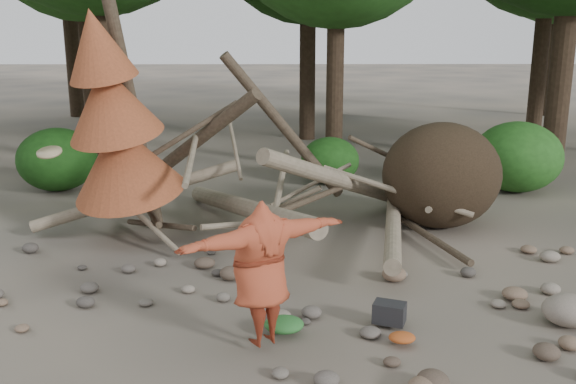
{
  "coord_description": "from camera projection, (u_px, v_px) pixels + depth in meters",
  "views": [
    {
      "loc": [
        -0.36,
        -7.24,
        3.64
      ],
      "look_at": [
        -0.27,
        1.5,
        1.4
      ],
      "focal_mm": 40.0,
      "sensor_mm": 36.0,
      "label": 1
    }
  ],
  "objects": [
    {
      "name": "ground",
      "position": [
        311.0,
        332.0,
        7.92
      ],
      "size": [
        120.0,
        120.0,
        0.0
      ],
      "primitive_type": "plane",
      "color": "#514C44",
      "rests_on": "ground"
    },
    {
      "name": "deadfall_pile",
      "position": [
        411.0,
        178.0,
        11.81
      ],
      "size": [
        8.55,
        5.24,
        3.3
      ],
      "color": "#332619",
      "rests_on": "ground"
    },
    {
      "name": "dead_conifer",
      "position": [
        116.0,
        123.0,
        10.63
      ],
      "size": [
        2.06,
        2.16,
        4.35
      ],
      "color": "#4C3F30",
      "rests_on": "ground"
    },
    {
      "name": "bush_left",
      "position": [
        57.0,
        159.0,
        14.66
      ],
      "size": [
        1.8,
        1.8,
        1.44
      ],
      "primitive_type": "ellipsoid",
      "color": "#184412",
      "rests_on": "ground"
    },
    {
      "name": "bush_mid",
      "position": [
        330.0,
        160.0,
        15.34
      ],
      "size": [
        1.4,
        1.4,
        1.12
      ],
      "primitive_type": "ellipsoid",
      "color": "#215719",
      "rests_on": "ground"
    },
    {
      "name": "bush_right",
      "position": [
        517.0,
        157.0,
        14.55
      ],
      "size": [
        2.0,
        2.0,
        1.6
      ],
      "primitive_type": "ellipsoid",
      "color": "#296720",
      "rests_on": "ground"
    },
    {
      "name": "frisbee_thrower",
      "position": [
        261.0,
        273.0,
        7.29
      ],
      "size": [
        3.38,
        1.58,
        2.38
      ],
      "color": "#AD4227",
      "rests_on": "ground"
    },
    {
      "name": "backpack",
      "position": [
        389.0,
        317.0,
        8.02
      ],
      "size": [
        0.46,
        0.38,
        0.26
      ],
      "primitive_type": "cube",
      "rotation": [
        0.0,
        0.0,
        -0.37
      ],
      "color": "black",
      "rests_on": "ground"
    },
    {
      "name": "cloth_green",
      "position": [
        284.0,
        328.0,
        7.81
      ],
      "size": [
        0.49,
        0.41,
        0.18
      ],
      "primitive_type": "ellipsoid",
      "color": "#2B6D2E",
      "rests_on": "ground"
    },
    {
      "name": "cloth_orange",
      "position": [
        402.0,
        341.0,
        7.55
      ],
      "size": [
        0.32,
        0.26,
        0.12
      ],
      "primitive_type": "ellipsoid",
      "color": "#A5481C",
      "rests_on": "ground"
    },
    {
      "name": "boulder_mid_right",
      "position": [
        569.0,
        310.0,
        8.06
      ],
      "size": [
        0.66,
        0.6,
        0.4
      ],
      "primitive_type": "ellipsoid",
      "color": "gray",
      "rests_on": "ground"
    }
  ]
}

